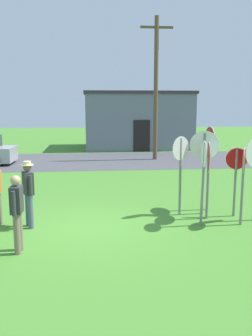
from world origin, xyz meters
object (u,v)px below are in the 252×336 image
at_px(stop_sign_center_cluster, 208,166).
at_px(stop_sign_tallest, 204,157).
at_px(stop_sign_far_back, 243,173).
at_px(stop_sign_rear_right, 236,171).
at_px(stop_sign_low_front, 204,169).
at_px(stop_sign_leaning_left, 209,153).
at_px(person_holding_notes, 17,210).
at_px(utility_pole, 156,87).
at_px(stop_sign_nearest, 180,163).
at_px(person_on_left, 28,190).

height_order(stop_sign_center_cluster, stop_sign_tallest, stop_sign_tallest).
bearing_deg(stop_sign_far_back, stop_sign_tallest, 124.64).
bearing_deg(stop_sign_rear_right, stop_sign_low_front, -148.84).
xyz_separation_m(stop_sign_leaning_left, stop_sign_far_back, (0.45, -1.44, -0.35)).
bearing_deg(stop_sign_rear_right, stop_sign_tallest, 159.55).
height_order(stop_sign_center_cluster, stop_sign_far_back, stop_sign_center_cluster).
bearing_deg(person_holding_notes, utility_pole, 67.76).
distance_m(utility_pole, stop_sign_far_back, 11.86).
bearing_deg(stop_sign_center_cluster, stop_sign_rear_right, 9.66).
xyz_separation_m(stop_sign_nearest, stop_sign_low_front, (0.36, -0.98, -0.01)).
xyz_separation_m(stop_sign_center_cluster, stop_sign_tallest, (0.01, 0.45, 0.19)).
bearing_deg(person_on_left, stop_sign_leaning_left, 12.22).
distance_m(utility_pole, stop_sign_nearest, 10.89).
distance_m(stop_sign_tallest, person_holding_notes, 5.37).
bearing_deg(utility_pole, stop_sign_tallest, -92.51).
height_order(stop_sign_center_cluster, stop_sign_low_front, stop_sign_low_front).
distance_m(stop_sign_nearest, person_on_left, 4.22).
bearing_deg(stop_sign_leaning_left, person_on_left, -167.78).
xyz_separation_m(stop_sign_tallest, person_holding_notes, (-4.78, -2.33, -0.72)).
height_order(stop_sign_far_back, person_holding_notes, stop_sign_far_back).
relative_size(utility_pole, stop_sign_tallest, 3.25).
bearing_deg(stop_sign_leaning_left, stop_sign_tallest, -125.78).
relative_size(utility_pole, stop_sign_nearest, 3.46).
bearing_deg(stop_sign_center_cluster, utility_pole, 87.52).
bearing_deg(utility_pole, stop_sign_center_cluster, -92.48).
bearing_deg(utility_pole, stop_sign_low_front, -93.89).
xyz_separation_m(stop_sign_rear_right, stop_sign_tallest, (-0.83, 0.31, 0.35)).
relative_size(stop_sign_low_front, person_on_left, 1.29).
xyz_separation_m(stop_sign_center_cluster, stop_sign_nearest, (-0.67, 0.42, 0.05)).
distance_m(stop_sign_center_cluster, stop_sign_low_front, 0.63).
xyz_separation_m(stop_sign_rear_right, stop_sign_far_back, (-0.10, -0.74, 0.08)).
relative_size(utility_pole, stop_sign_center_cluster, 3.65).
distance_m(person_on_left, person_holding_notes, 1.61).
bearing_deg(stop_sign_rear_right, stop_sign_leaning_left, 128.57).
xyz_separation_m(stop_sign_center_cluster, stop_sign_rear_right, (0.85, 0.14, -0.16)).
bearing_deg(stop_sign_tallest, utility_pole, 87.49).
xyz_separation_m(utility_pole, stop_sign_far_back, (0.27, -11.54, -2.71)).
height_order(stop_sign_leaning_left, stop_sign_far_back, stop_sign_leaning_left).
bearing_deg(stop_sign_far_back, stop_sign_center_cluster, 141.04).
bearing_deg(person_holding_notes, stop_sign_rear_right, 19.78).
height_order(utility_pole, stop_sign_center_cluster, utility_pole).
bearing_deg(stop_sign_rear_right, stop_sign_center_cluster, -170.34).
height_order(stop_sign_nearest, stop_sign_low_front, stop_sign_nearest).
distance_m(stop_sign_nearest, stop_sign_far_back, 1.75).
relative_size(stop_sign_center_cluster, stop_sign_low_front, 0.96).
relative_size(stop_sign_center_cluster, person_holding_notes, 1.27).
xyz_separation_m(stop_sign_rear_right, person_on_left, (-5.64, -0.41, -0.33)).
height_order(stop_sign_leaning_left, stop_sign_tallest, stop_sign_leaning_left).
relative_size(stop_sign_center_cluster, stop_sign_far_back, 1.04).
distance_m(stop_sign_leaning_left, stop_sign_rear_right, 0.99).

